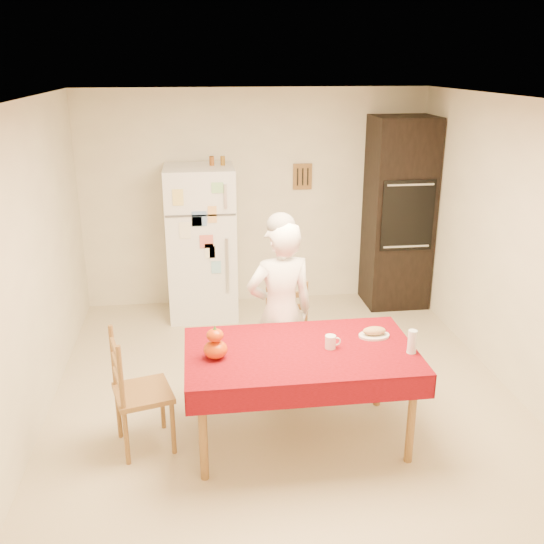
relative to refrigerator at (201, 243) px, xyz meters
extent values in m
plane|color=#C3B68D|center=(0.65, -1.88, -0.85)|extent=(4.50, 4.50, 0.00)
cube|color=beige|center=(0.65, 0.37, 0.40)|extent=(4.00, 0.02, 2.50)
cube|color=beige|center=(0.65, -4.13, 0.40)|extent=(4.00, 0.02, 2.50)
cube|color=beige|center=(-1.35, -1.88, 0.40)|extent=(0.02, 4.50, 2.50)
cube|color=beige|center=(2.65, -1.88, 0.40)|extent=(0.02, 4.50, 2.50)
cube|color=white|center=(0.65, -1.88, 1.65)|extent=(4.00, 4.50, 0.02)
cube|color=brown|center=(1.20, 0.36, 0.65)|extent=(0.22, 0.02, 0.30)
cube|color=white|center=(0.00, 0.00, 0.00)|extent=(0.75, 0.70, 1.70)
cube|color=silver|center=(0.26, -0.37, 0.60)|extent=(0.03, 0.03, 0.25)
cube|color=silver|center=(0.26, -0.37, -0.15)|extent=(0.03, 0.03, 0.60)
cube|color=black|center=(2.28, 0.05, 0.25)|extent=(0.70, 0.60, 2.20)
cube|color=black|center=(2.28, -0.26, 0.30)|extent=(0.59, 0.02, 0.80)
cylinder|color=brown|center=(-0.07, -2.97, -0.50)|extent=(0.06, 0.06, 0.71)
cylinder|color=brown|center=(-0.07, -2.19, -0.50)|extent=(0.06, 0.06, 0.71)
cylinder|color=brown|center=(1.41, -2.97, -0.50)|extent=(0.06, 0.06, 0.71)
cylinder|color=brown|center=(1.41, -2.19, -0.50)|extent=(0.06, 0.06, 0.71)
cube|color=brown|center=(0.67, -2.58, -0.12)|extent=(1.60, 0.90, 0.04)
cube|color=#510406|center=(0.67, -2.58, -0.09)|extent=(1.70, 1.00, 0.01)
cylinder|color=brown|center=(0.61, -2.07, -0.64)|extent=(0.04, 0.04, 0.43)
cylinder|color=brown|center=(0.53, -1.74, -0.64)|extent=(0.04, 0.04, 0.43)
cylinder|color=brown|center=(0.96, -1.98, -0.64)|extent=(0.04, 0.04, 0.43)
cylinder|color=brown|center=(0.88, -1.65, -0.64)|extent=(0.04, 0.04, 0.43)
cube|color=brown|center=(0.75, -1.86, -0.40)|extent=(0.50, 0.49, 0.04)
cube|color=brown|center=(0.71, -1.70, -0.15)|extent=(0.36, 0.12, 0.50)
cylinder|color=brown|center=(-0.29, -2.64, -0.64)|extent=(0.04, 0.04, 0.43)
cylinder|color=brown|center=(-0.62, -2.73, -0.64)|extent=(0.04, 0.04, 0.43)
cylinder|color=brown|center=(-0.38, -2.30, -0.64)|extent=(0.04, 0.04, 0.43)
cylinder|color=brown|center=(-0.71, -2.38, -0.64)|extent=(0.04, 0.04, 0.43)
cube|color=brown|center=(-0.50, -2.51, -0.40)|extent=(0.49, 0.51, 0.04)
cube|color=brown|center=(-0.66, -2.56, -0.15)|extent=(0.12, 0.36, 0.50)
imported|color=white|center=(0.61, -1.94, -0.06)|extent=(0.63, 0.47, 1.59)
cylinder|color=white|center=(0.89, -2.58, -0.04)|extent=(0.08, 0.08, 0.10)
ellipsoid|color=red|center=(0.04, -2.62, -0.02)|extent=(0.17, 0.17, 0.13)
ellipsoid|color=#CB4104|center=(0.04, -2.62, 0.09)|extent=(0.12, 0.12, 0.09)
cylinder|color=silver|center=(1.46, -2.73, 0.00)|extent=(0.07, 0.07, 0.18)
cylinder|color=silver|center=(1.27, -2.43, -0.08)|extent=(0.24, 0.24, 0.02)
ellipsoid|color=tan|center=(1.27, -2.43, -0.04)|extent=(0.18, 0.10, 0.06)
cylinder|color=brown|center=(0.15, 0.05, 0.90)|extent=(0.05, 0.05, 0.10)
cylinder|color=#9A531C|center=(0.15, 0.05, 0.90)|extent=(0.05, 0.05, 0.10)
cylinder|color=brown|center=(0.26, 0.05, 0.90)|extent=(0.05, 0.05, 0.10)
camera|label=1|loc=(-0.07, -6.53, 1.93)|focal=40.00mm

